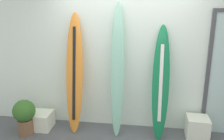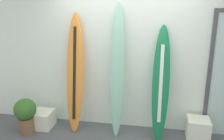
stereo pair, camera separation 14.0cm
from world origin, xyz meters
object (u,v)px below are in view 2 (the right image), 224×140
(display_block_left, at_px, (198,129))
(potted_plant, at_px, (26,113))
(surfboard_seafoam, at_px, (117,72))
(display_block_center, at_px, (42,119))
(surfboard_sunset, at_px, (75,74))
(surfboard_emerald, at_px, (161,84))

(display_block_left, height_order, potted_plant, potted_plant)
(surfboard_seafoam, height_order, potted_plant, surfboard_seafoam)
(surfboard_seafoam, bearing_deg, display_block_center, -176.54)
(display_block_left, relative_size, display_block_center, 0.94)
(display_block_left, xyz_separation_m, potted_plant, (-2.94, -0.30, 0.18))
(surfboard_sunset, bearing_deg, surfboard_seafoam, 0.01)
(surfboard_sunset, distance_m, surfboard_emerald, 1.47)
(display_block_left, bearing_deg, surfboard_sunset, 179.41)
(surfboard_sunset, bearing_deg, display_block_left, -0.59)
(surfboard_sunset, bearing_deg, display_block_center, -172.57)
(display_block_left, xyz_separation_m, display_block_center, (-2.76, -0.06, -0.04))
(surfboard_sunset, relative_size, potted_plant, 3.30)
(surfboard_seafoam, bearing_deg, surfboard_emerald, -0.01)
(surfboard_sunset, height_order, potted_plant, surfboard_sunset)
(surfboard_sunset, xyz_separation_m, surfboard_emerald, (1.47, -0.00, -0.10))
(surfboard_emerald, relative_size, potted_plant, 2.99)
(surfboard_seafoam, height_order, display_block_center, surfboard_seafoam)
(surfboard_emerald, bearing_deg, display_block_left, -1.93)
(display_block_center, height_order, potted_plant, potted_plant)
(display_block_center, bearing_deg, potted_plant, -126.15)
(surfboard_seafoam, height_order, surfboard_emerald, surfboard_seafoam)
(surfboard_sunset, distance_m, display_block_left, 2.28)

